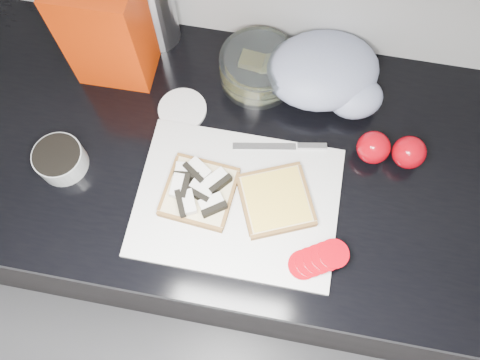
% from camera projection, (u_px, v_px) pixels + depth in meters
% --- Properties ---
extents(base_cabinet, '(3.50, 0.60, 0.86)m').
position_uv_depth(base_cabinet, '(224.00, 214.00, 1.42)').
color(base_cabinet, black).
rests_on(base_cabinet, ground).
extents(countertop, '(3.50, 0.64, 0.04)m').
position_uv_depth(countertop, '(217.00, 152.00, 1.00)').
color(countertop, black).
rests_on(countertop, base_cabinet).
extents(cutting_board, '(0.40, 0.30, 0.01)m').
position_uv_depth(cutting_board, '(237.00, 202.00, 0.93)').
color(cutting_board, silver).
rests_on(cutting_board, countertop).
extents(bread_left, '(0.15, 0.15, 0.04)m').
position_uv_depth(bread_left, '(199.00, 190.00, 0.92)').
color(bread_left, beige).
rests_on(bread_left, cutting_board).
extents(bread_right, '(0.18, 0.18, 0.02)m').
position_uv_depth(bread_right, '(276.00, 200.00, 0.92)').
color(bread_right, beige).
rests_on(bread_right, cutting_board).
extents(tomato_slices, '(0.12, 0.10, 0.02)m').
position_uv_depth(tomato_slices, '(318.00, 259.00, 0.87)').
color(tomato_slices, '#AB030E').
rests_on(tomato_slices, cutting_board).
extents(knife, '(0.19, 0.05, 0.01)m').
position_uv_depth(knife, '(292.00, 146.00, 0.97)').
color(knife, '#B0B0B4').
rests_on(knife, cutting_board).
extents(seed_tub, '(0.10, 0.10, 0.05)m').
position_uv_depth(seed_tub, '(60.00, 159.00, 0.94)').
color(seed_tub, '#9BA0A0').
rests_on(seed_tub, countertop).
extents(tub_lid, '(0.12, 0.12, 0.01)m').
position_uv_depth(tub_lid, '(182.00, 109.00, 1.01)').
color(tub_lid, silver).
rests_on(tub_lid, countertop).
extents(glass_bowl, '(0.17, 0.17, 0.07)m').
position_uv_depth(glass_bowl, '(258.00, 68.00, 1.02)').
color(glass_bowl, silver).
rests_on(glass_bowl, countertop).
extents(bread_bag, '(0.16, 0.15, 0.25)m').
position_uv_depth(bread_bag, '(109.00, 23.00, 0.95)').
color(bread_bag, '#EB3703').
rests_on(bread_bag, countertop).
extents(grocery_bag, '(0.29, 0.26, 0.11)m').
position_uv_depth(grocery_bag, '(327.00, 74.00, 0.99)').
color(grocery_bag, '#939CB5').
rests_on(grocery_bag, countertop).
extents(whole_tomatoes, '(0.14, 0.07, 0.07)m').
position_uv_depth(whole_tomatoes, '(391.00, 150.00, 0.95)').
color(whole_tomatoes, '#AB030E').
rests_on(whole_tomatoes, countertop).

